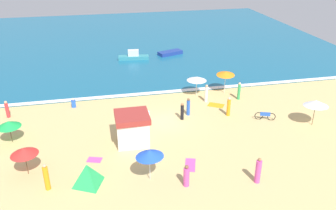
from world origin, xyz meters
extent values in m
plane|color=#D8B775|center=(0.00, 0.00, 0.00)|extent=(60.00, 60.00, 0.00)
cube|color=#196084|center=(0.00, 28.00, 0.05)|extent=(60.00, 44.00, 0.10)
cube|color=white|center=(0.00, 6.30, 0.10)|extent=(57.00, 0.70, 0.01)
cube|color=white|center=(-3.12, -2.80, 1.02)|extent=(2.50, 2.47, 2.03)
cube|color=#A5332D|center=(-3.12, -2.80, 2.25)|extent=(2.60, 2.56, 0.44)
cylinder|color=silver|center=(4.33, 4.96, 1.00)|extent=(0.05, 0.05, 2.00)
cone|color=white|center=(4.33, 4.96, 1.85)|extent=(2.02, 2.02, 0.42)
cylinder|color=#4C3823|center=(-12.48, -0.78, 0.90)|extent=(0.05, 0.05, 1.81)
cone|color=green|center=(-12.48, -0.78, 1.61)|extent=(1.91, 1.91, 0.49)
cylinder|color=#4C3823|center=(12.36, -3.20, 1.13)|extent=(0.05, 0.05, 2.26)
cone|color=white|center=(12.36, -3.20, 2.07)|extent=(2.21, 2.24, 0.62)
cylinder|color=silver|center=(-2.60, -7.78, 1.10)|extent=(0.05, 0.05, 2.20)
cone|color=blue|center=(-2.60, -7.78, 2.03)|extent=(2.64, 2.65, 0.57)
cylinder|color=silver|center=(7.39, 5.00, 1.14)|extent=(0.05, 0.05, 2.28)
cone|color=orange|center=(7.39, 5.00, 2.16)|extent=(2.50, 2.51, 0.50)
cylinder|color=#4C3823|center=(-10.66, -5.43, 1.00)|extent=(0.05, 0.05, 2.00)
cone|color=red|center=(-10.66, -5.43, 1.81)|extent=(2.24, 2.23, 0.51)
pyramid|color=green|center=(-6.64, -7.33, 0.73)|extent=(2.18, 2.29, 1.46)
torus|color=black|center=(9.30, -1.67, 0.33)|extent=(0.70, 0.31, 0.72)
torus|color=black|center=(8.27, -1.28, 0.33)|extent=(0.70, 0.31, 0.72)
cube|color=blue|center=(8.79, -1.47, 0.55)|extent=(0.85, 0.36, 0.36)
cylinder|color=black|center=(1.61, 0.14, 0.68)|extent=(0.34, 0.34, 1.36)
sphere|color=#9E6B47|center=(1.61, 0.14, 1.48)|extent=(0.26, 0.26, 0.26)
cylinder|color=green|center=(8.20, 3.15, 0.79)|extent=(0.34, 0.34, 1.57)
sphere|color=beige|center=(8.20, 3.15, 1.68)|extent=(0.25, 0.25, 0.25)
cylinder|color=white|center=(4.84, 3.28, 0.78)|extent=(0.42, 0.42, 1.55)
sphere|color=#DBA884|center=(4.84, 3.28, 1.67)|extent=(0.27, 0.27, 0.27)
cylinder|color=orange|center=(5.90, 0.01, 0.78)|extent=(0.38, 0.38, 1.56)
sphere|color=beige|center=(5.90, 0.01, 1.68)|extent=(0.26, 0.26, 0.26)
cylinder|color=blue|center=(2.37, 0.89, 0.71)|extent=(0.38, 0.38, 1.42)
sphere|color=brown|center=(2.37, 0.89, 1.53)|extent=(0.24, 0.24, 0.24)
cylinder|color=orange|center=(-9.17, -7.40, 0.84)|extent=(0.42, 0.42, 1.68)
sphere|color=#DBA884|center=(-9.17, -7.40, 1.78)|extent=(0.23, 0.23, 0.23)
cylinder|color=#D84CA5|center=(-0.40, -8.93, 0.67)|extent=(0.47, 0.47, 1.34)
sphere|color=brown|center=(-0.40, -8.93, 1.46)|extent=(0.26, 0.26, 0.26)
cylinder|color=red|center=(-13.59, 3.84, 0.68)|extent=(0.41, 0.41, 1.36)
sphere|color=#DBA884|center=(-13.59, 3.84, 1.48)|extent=(0.26, 0.26, 0.26)
cube|color=blue|center=(-7.89, 4.77, 0.35)|extent=(0.43, 0.43, 0.70)
sphere|color=beige|center=(-7.89, 4.77, 0.81)|extent=(0.25, 0.25, 0.25)
cylinder|color=#D84CA5|center=(4.26, -9.56, 0.83)|extent=(0.47, 0.47, 1.66)
sphere|color=#9E6B47|center=(4.26, -9.56, 1.77)|extent=(0.22, 0.22, 0.22)
cube|color=white|center=(-1.46, 1.04, 0.34)|extent=(0.64, 0.64, 0.69)
sphere|color=brown|center=(-1.46, 1.04, 0.78)|extent=(0.20, 0.20, 0.20)
cube|color=orange|center=(5.54, 2.28, 0.01)|extent=(1.79, 1.64, 0.01)
cube|color=#D84CA5|center=(-6.18, -4.69, 0.01)|extent=(1.21, 1.00, 0.01)
cube|color=#D84CA5|center=(0.47, -6.77, 0.01)|extent=(1.19, 1.78, 0.01)
cube|color=teal|center=(-0.51, 17.90, 0.34)|extent=(4.08, 1.51, 0.48)
cube|color=silver|center=(-0.51, 17.90, 0.98)|extent=(1.46, 0.78, 0.82)
cube|color=navy|center=(4.70, 19.01, 0.33)|extent=(3.59, 2.39, 0.46)
camera|label=1|loc=(-5.45, -26.74, 14.59)|focal=37.61mm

